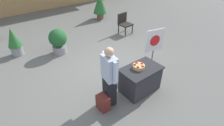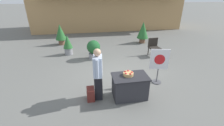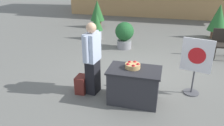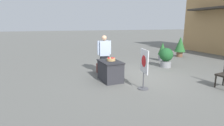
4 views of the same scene
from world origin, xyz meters
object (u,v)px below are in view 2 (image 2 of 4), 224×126
(display_table, at_px, (130,86))
(potted_plant_far_left, at_px, (94,49))
(poster_board, at_px, (159,64))
(apple_basket, at_px, (128,74))
(potted_plant_far_right, at_px, (68,44))
(potted_plant_near_left, at_px, (60,33))
(backpack, at_px, (91,94))
(potted_plant_near_right, at_px, (143,31))
(person_visitor, at_px, (98,74))
(patio_chair, at_px, (154,46))

(display_table, height_order, potted_plant_far_left, potted_plant_far_left)
(poster_board, bearing_deg, display_table, -48.92)
(apple_basket, bearing_deg, potted_plant_far_right, 117.77)
(potted_plant_far_left, xyz_separation_m, potted_plant_far_right, (-1.37, 0.87, 0.05))
(potted_plant_near_left, xyz_separation_m, potted_plant_far_right, (0.63, -1.98, -0.20))
(backpack, xyz_separation_m, potted_plant_near_right, (3.86, 5.74, 0.63))
(apple_basket, distance_m, potted_plant_far_left, 3.56)
(person_visitor, height_order, potted_plant_near_left, person_visitor)
(person_visitor, bearing_deg, poster_board, 20.89)
(poster_board, bearing_deg, potted_plant_far_left, -128.06)
(potted_plant_near_left, bearing_deg, apple_basket, -65.29)
(display_table, bearing_deg, patio_chair, 55.33)
(display_table, xyz_separation_m, person_visitor, (-1.00, 0.13, 0.48))
(potted_plant_far_left, height_order, potted_plant_near_right, potted_plant_near_right)
(person_visitor, bearing_deg, potted_plant_near_left, 115.03)
(poster_board, relative_size, potted_plant_far_left, 1.37)
(potted_plant_far_left, bearing_deg, backpack, -95.37)
(poster_board, relative_size, patio_chair, 1.42)
(patio_chair, relative_size, potted_plant_near_left, 0.70)
(potted_plant_near_left, bearing_deg, potted_plant_near_right, -5.66)
(backpack, xyz_separation_m, poster_board, (2.56, 0.62, 0.56))
(backpack, xyz_separation_m, potted_plant_far_left, (0.32, 3.43, 0.33))
(person_visitor, bearing_deg, potted_plant_far_left, 96.70)
(person_visitor, relative_size, poster_board, 1.25)
(backpack, bearing_deg, patio_chair, 42.74)
(poster_board, distance_m, potted_plant_near_left, 7.08)
(display_table, height_order, potted_plant_near_right, potted_plant_near_right)
(potted_plant_near_right, height_order, potted_plant_far_right, potted_plant_near_right)
(display_table, distance_m, potted_plant_near_right, 6.36)
(apple_basket, relative_size, potted_plant_near_right, 0.23)
(patio_chair, bearing_deg, potted_plant_far_left, -95.49)
(display_table, xyz_separation_m, backpack, (-1.27, 0.06, -0.18))
(potted_plant_near_left, bearing_deg, person_visitor, -72.58)
(display_table, xyz_separation_m, potted_plant_near_left, (-2.95, 6.34, 0.40))
(apple_basket, relative_size, potted_plant_near_left, 0.24)
(person_visitor, relative_size, potted_plant_near_left, 1.25)
(display_table, relative_size, patio_chair, 1.19)
(poster_board, bearing_deg, potted_plant_near_right, 179.19)
(potted_plant_near_left, bearing_deg, display_table, -65.09)
(potted_plant_near_right, bearing_deg, backpack, -123.95)
(person_visitor, height_order, potted_plant_near_right, person_visitor)
(potted_plant_far_left, relative_size, potted_plant_near_right, 0.68)
(potted_plant_near_right, bearing_deg, patio_chair, -95.77)
(apple_basket, distance_m, patio_chair, 4.13)
(poster_board, bearing_deg, potted_plant_near_left, -129.74)
(patio_chair, bearing_deg, poster_board, -25.33)
(potted_plant_near_left, height_order, potted_plant_far_right, potted_plant_near_left)
(backpack, bearing_deg, apple_basket, -0.07)
(potted_plant_near_right, height_order, potted_plant_near_left, potted_plant_near_right)
(potted_plant_far_left, xyz_separation_m, potted_plant_near_left, (-2.00, 2.86, 0.25))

